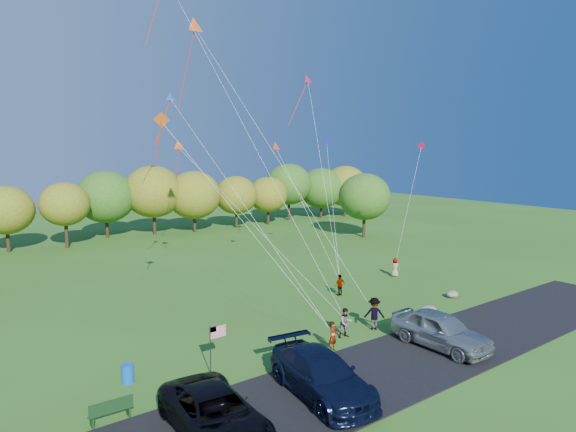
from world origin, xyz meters
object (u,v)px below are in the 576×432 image
(minivan_silver, at_px, (440,330))
(flyer_b, at_px, (346,323))
(flyer_a, at_px, (333,336))
(trash_barrel, at_px, (128,373))
(flyer_d, at_px, (340,285))
(minivan_dark, at_px, (215,414))
(flyer_c, at_px, (374,314))
(flyer_e, at_px, (395,267))
(minivan_navy, at_px, (322,375))
(park_bench, at_px, (111,410))

(minivan_silver, bearing_deg, flyer_b, 125.24)
(minivan_silver, xyz_separation_m, flyer_b, (-2.93, 4.12, -0.17))
(flyer_a, xyz_separation_m, trash_barrel, (-9.78, 2.93, -0.38))
(flyer_b, relative_size, flyer_d, 1.09)
(flyer_b, bearing_deg, minivan_silver, -42.89)
(minivan_dark, height_order, trash_barrel, minivan_dark)
(minivan_silver, bearing_deg, flyer_c, 100.11)
(flyer_c, xyz_separation_m, flyer_e, (10.24, 7.40, -0.18))
(flyer_b, height_order, flyer_d, flyer_b)
(minivan_navy, bearing_deg, flyer_a, 51.10)
(flyer_e, bearing_deg, minivan_silver, 94.54)
(flyer_c, relative_size, flyer_d, 1.23)
(minivan_dark, relative_size, flyer_c, 3.14)
(minivan_navy, height_order, flyer_e, minivan_navy)
(minivan_navy, distance_m, flyer_a, 4.90)
(minivan_navy, height_order, flyer_b, minivan_navy)
(minivan_dark, xyz_separation_m, flyer_d, (15.89, 10.47, -0.12))
(flyer_d, relative_size, flyer_e, 1.00)
(flyer_b, xyz_separation_m, flyer_c, (2.20, -0.08, 0.11))
(flyer_a, distance_m, flyer_b, 2.15)
(minivan_dark, bearing_deg, flyer_c, 24.20)
(flyer_e, bearing_deg, minivan_dark, 71.04)
(minivan_silver, height_order, flyer_e, minivan_silver)
(flyer_e, relative_size, trash_barrel, 1.81)
(minivan_silver, xyz_separation_m, flyer_c, (-0.73, 4.05, -0.06))
(flyer_a, height_order, flyer_d, flyer_a)
(minivan_navy, xyz_separation_m, park_bench, (-7.87, 3.30, -0.46))
(flyer_e, bearing_deg, flyer_c, 80.11)
(flyer_c, relative_size, flyer_e, 1.23)
(minivan_silver, height_order, park_bench, minivan_silver)
(minivan_navy, bearing_deg, minivan_dark, -171.28)
(minivan_navy, relative_size, flyer_e, 4.01)
(flyer_e, height_order, trash_barrel, flyer_e)
(flyer_c, distance_m, flyer_d, 6.93)
(minivan_dark, height_order, park_bench, minivan_dark)
(flyer_d, bearing_deg, minivan_silver, 76.69)
(minivan_dark, relative_size, flyer_b, 3.55)
(minivan_silver, relative_size, flyer_c, 2.93)
(park_bench, bearing_deg, flyer_b, 6.19)
(minivan_navy, bearing_deg, park_bench, 165.96)
(flyer_b, height_order, trash_barrel, flyer_b)
(flyer_b, relative_size, flyer_e, 1.09)
(flyer_d, height_order, park_bench, flyer_d)
(park_bench, bearing_deg, minivan_navy, -20.97)
(minivan_dark, xyz_separation_m, minivan_navy, (5.14, -0.00, 0.07))
(minivan_dark, distance_m, flyer_d, 19.03)
(minivan_silver, relative_size, flyer_e, 3.60)
(flyer_a, xyz_separation_m, flyer_b, (1.88, 1.03, 0.04))
(minivan_dark, relative_size, flyer_e, 3.87)
(minivan_silver, relative_size, flyer_b, 3.31)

